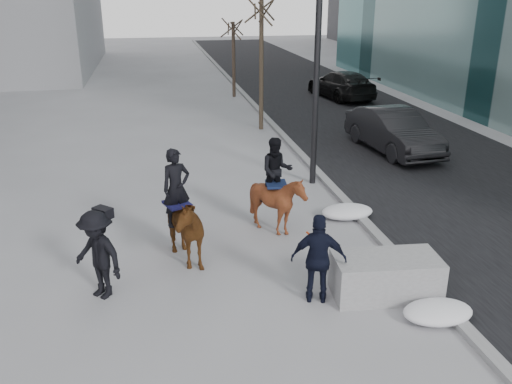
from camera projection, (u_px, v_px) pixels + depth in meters
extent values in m
plane|color=gray|center=(267.00, 282.00, 10.91)|extent=(120.00, 120.00, 0.00)
cube|color=black|center=(388.00, 139.00, 21.34)|extent=(8.00, 90.00, 0.01)
cube|color=gray|center=(290.00, 142.00, 20.61)|extent=(0.25, 90.00, 0.12)
cube|color=#97979A|center=(386.00, 276.00, 10.33)|extent=(2.08, 1.17, 0.80)
imported|color=black|center=(393.00, 131.00, 19.43)|extent=(2.08, 4.80, 1.54)
imported|color=black|center=(341.00, 84.00, 29.07)|extent=(2.79, 5.28, 1.46)
imported|color=#492B0E|center=(179.00, 227.00, 11.48)|extent=(1.49, 2.10, 1.62)
imported|color=black|center=(176.00, 188.00, 11.33)|extent=(0.72, 0.60, 1.69)
cube|color=#11103C|center=(177.00, 204.00, 11.46)|extent=(0.65, 0.69, 0.06)
imported|color=#4F280F|center=(277.00, 203.00, 12.86)|extent=(1.36, 1.50, 1.52)
imported|color=black|center=(276.00, 171.00, 12.73)|extent=(0.83, 0.68, 1.59)
cube|color=#101A3B|center=(276.00, 184.00, 12.85)|extent=(0.53, 0.61, 0.06)
imported|color=black|center=(319.00, 259.00, 9.96)|extent=(1.11, 0.71, 1.75)
cylinder|color=red|center=(308.00, 233.00, 10.36)|extent=(0.04, 0.18, 0.07)
imported|color=black|center=(98.00, 255.00, 10.12)|extent=(1.27, 1.25, 1.75)
cube|color=black|center=(103.00, 213.00, 10.11)|extent=(0.41, 0.41, 0.20)
cylinder|color=black|center=(318.00, 29.00, 14.93)|extent=(0.18, 0.18, 9.00)
ellipsoid|color=silver|center=(438.00, 312.00, 9.61)|extent=(1.28, 0.81, 0.32)
ellipsoid|color=silver|center=(347.00, 212.00, 13.92)|extent=(1.34, 0.85, 0.34)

